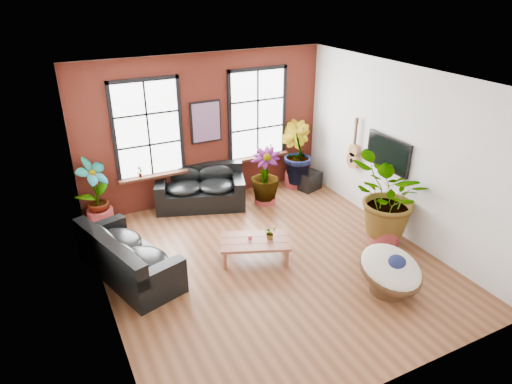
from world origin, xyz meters
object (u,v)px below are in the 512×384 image
sofa_back (200,188)px  coffee_table (255,242)px  sofa_left (126,257)px  papasan_chair (391,270)px

sofa_back → coffee_table: 2.69m
sofa_left → coffee_table: sofa_left is taller
coffee_table → papasan_chair: (1.64, -1.95, 0.06)m
coffee_table → sofa_back: bearing=114.9°
sofa_left → papasan_chair: (3.98, -2.49, 0.03)m
sofa_left → papasan_chair: size_ratio=1.72×
sofa_left → coffee_table: size_ratio=1.63×
papasan_chair → sofa_back: bearing=91.7°
sofa_back → sofa_left: 3.09m
sofa_back → papasan_chair: sofa_back is taller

